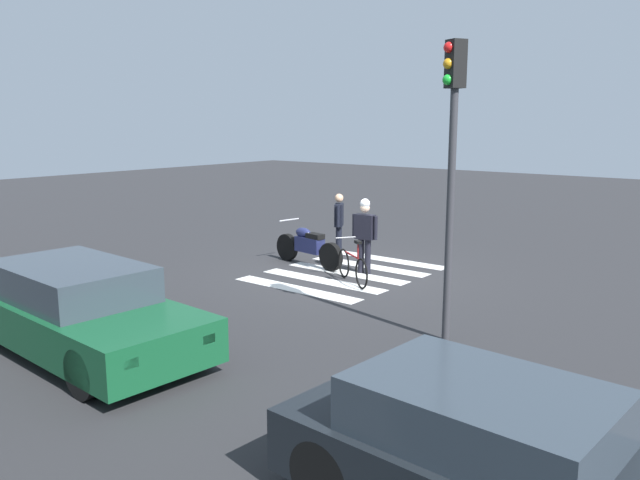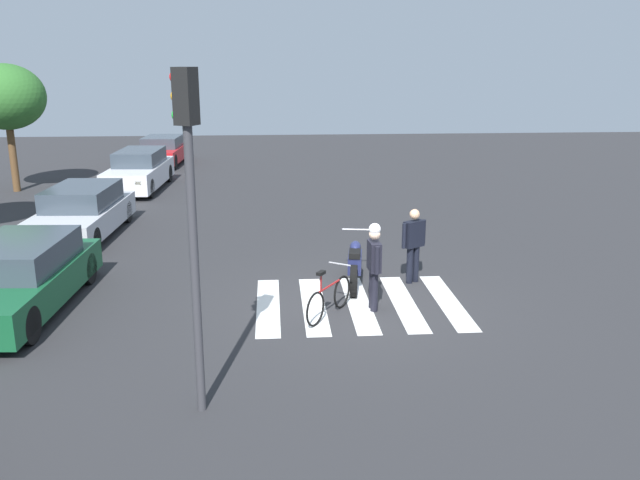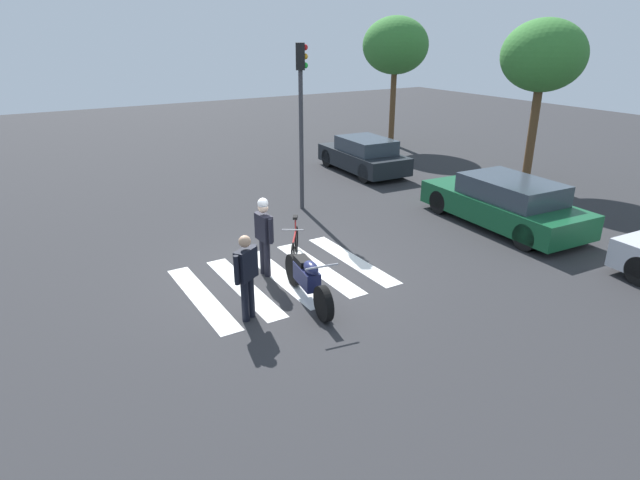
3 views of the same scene
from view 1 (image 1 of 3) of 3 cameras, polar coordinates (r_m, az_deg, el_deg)
The scene contains 9 objects.
ground_plane at distance 14.75m, azimuth 2.40°, elevation -2.96°, with size 60.00×60.00×0.00m, color #2B2B2D.
police_motorcycle at distance 15.42m, azimuth -1.04°, elevation -0.58°, with size 2.25×0.66×1.05m.
leaning_bicycle at distance 13.80m, azimuth 2.91°, elevation -2.37°, with size 1.45×0.97×0.98m.
officer_on_foot at distance 14.56m, azimuth 4.01°, elevation 0.82°, with size 0.66×0.23×1.73m.
officer_by_motorcycle at distance 16.34m, azimuth 1.70°, elevation 1.68°, with size 0.42×0.57×1.63m.
crosswalk_stripes at distance 14.75m, azimuth 2.40°, elevation -2.95°, with size 3.17×4.05×0.01m.
car_black_suv at distance 5.89m, azimuth 15.42°, elevation -18.60°, with size 4.01×1.90×1.29m.
car_green_compact at distance 10.37m, azimuth -20.73°, elevation -5.86°, with size 4.75×2.10×1.33m.
traffic_light_pole at distance 9.95m, azimuth 11.67°, elevation 8.20°, with size 0.32×0.36×4.63m.
Camera 1 is at (-8.45, 11.58, 3.47)m, focal length 35.89 mm.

